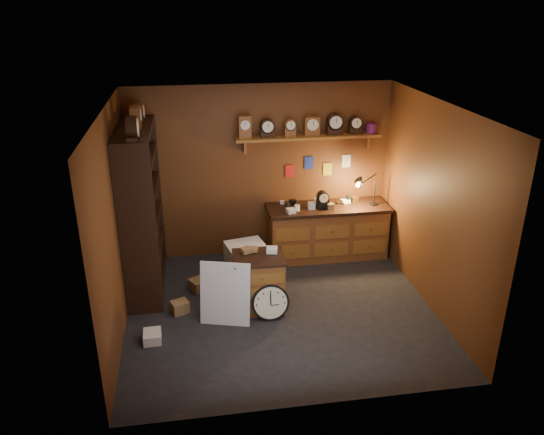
{
  "coord_description": "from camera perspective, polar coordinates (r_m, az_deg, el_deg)",
  "views": [
    {
      "loc": [
        -1.06,
        -5.94,
        3.88
      ],
      "look_at": [
        -0.06,
        0.35,
        1.2
      ],
      "focal_mm": 35.0,
      "sensor_mm": 36.0,
      "label": 1
    }
  ],
  "objects": [
    {
      "name": "shelving_unit",
      "position": [
        7.43,
        -14.12,
        1.44
      ],
      "size": [
        0.47,
        1.6,
        2.58
      ],
      "color": "black",
      "rests_on": "ground"
    },
    {
      "name": "floor_box_c",
      "position": [
        7.18,
        -9.88,
        -9.46
      ],
      "size": [
        0.27,
        0.25,
        0.16
      ],
      "primitive_type": "cube",
      "rotation": [
        0.0,
        0.0,
        0.37
      ],
      "color": "olive",
      "rests_on": "ground"
    },
    {
      "name": "white_panel",
      "position": [
        6.97,
        -4.95,
        -11.08
      ],
      "size": [
        0.66,
        0.34,
        0.84
      ],
      "primitive_type": "cube",
      "rotation": [
        -0.17,
        0.0,
        -0.28
      ],
      "color": "silver",
      "rests_on": "ground"
    },
    {
      "name": "floor_box_a",
      "position": [
        7.65,
        -7.73,
        -7.13
      ],
      "size": [
        0.35,
        0.33,
        0.17
      ],
      "primitive_type": "cube",
      "rotation": [
        0.0,
        0.0,
        0.53
      ],
      "color": "olive",
      "rests_on": "ground"
    },
    {
      "name": "floor",
      "position": [
        7.17,
        0.91,
        -9.91
      ],
      "size": [
        4.0,
        4.0,
        0.0
      ],
      "primitive_type": "plane",
      "color": "black",
      "rests_on": "ground"
    },
    {
      "name": "workbench",
      "position": [
        8.42,
        5.95,
        -1.17
      ],
      "size": [
        1.9,
        0.66,
        1.36
      ],
      "color": "brown",
      "rests_on": "ground"
    },
    {
      "name": "room_shell",
      "position": [
        6.51,
        1.22,
        3.49
      ],
      "size": [
        4.02,
        3.62,
        2.71
      ],
      "color": "brown",
      "rests_on": "ground"
    },
    {
      "name": "floor_box_b",
      "position": [
        6.72,
        -12.75,
        -12.39
      ],
      "size": [
        0.22,
        0.26,
        0.13
      ],
      "primitive_type": "cube",
      "rotation": [
        0.0,
        0.0,
        0.03
      ],
      "color": "white",
      "rests_on": "ground"
    },
    {
      "name": "low_cabinet",
      "position": [
        7.02,
        -1.4,
        -6.73
      ],
      "size": [
        0.68,
        0.58,
        0.85
      ],
      "rotation": [
        0.0,
        0.0,
        -0.02
      ],
      "color": "brown",
      "rests_on": "ground"
    },
    {
      "name": "mini_fridge",
      "position": [
        7.73,
        -2.73,
        -4.92
      ],
      "size": [
        0.64,
        0.66,
        0.56
      ],
      "rotation": [
        0.0,
        0.0,
        0.21
      ],
      "color": "silver",
      "rests_on": "ground"
    },
    {
      "name": "big_round_clock",
      "position": [
        6.88,
        -0.18,
        -9.11
      ],
      "size": [
        0.49,
        0.16,
        0.49
      ],
      "color": "black",
      "rests_on": "ground"
    }
  ]
}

